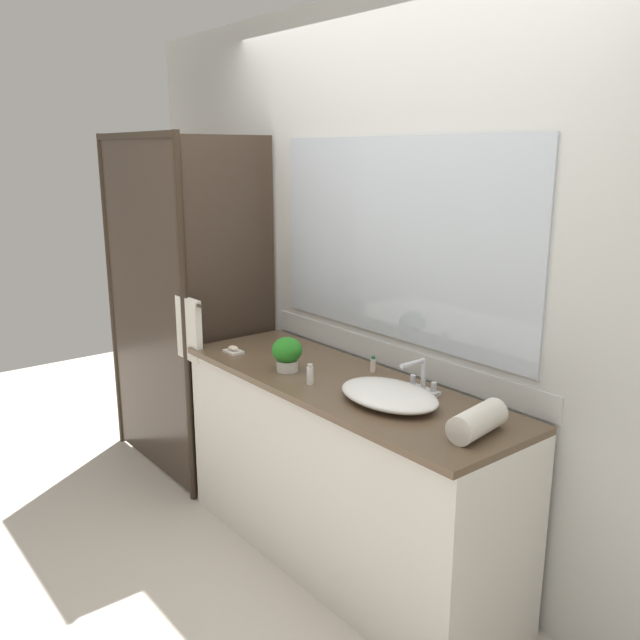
{
  "coord_description": "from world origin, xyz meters",
  "views": [
    {
      "loc": [
        2.17,
        -1.85,
        1.89
      ],
      "look_at": [
        -0.15,
        0.0,
        1.15
      ],
      "focal_mm": 37.73,
      "sensor_mm": 36.0,
      "label": 1
    }
  ],
  "objects_px": {
    "amenity_bottle_conditioner": "(310,375)",
    "rolled_towel_near_edge": "(477,421)",
    "soap_dish": "(233,350)",
    "amenity_bottle_body_wash": "(373,365)",
    "sink_basin": "(389,395)",
    "faucet": "(421,381)",
    "potted_plant": "(287,353)"
  },
  "relations": [
    {
      "from": "amenity_bottle_conditioner",
      "to": "rolled_towel_near_edge",
      "type": "relative_size",
      "value": 0.35
    },
    {
      "from": "faucet",
      "to": "potted_plant",
      "type": "bearing_deg",
      "value": -154.99
    },
    {
      "from": "amenity_bottle_body_wash",
      "to": "soap_dish",
      "type": "bearing_deg",
      "value": -152.71
    },
    {
      "from": "sink_basin",
      "to": "soap_dish",
      "type": "relative_size",
      "value": 4.62
    },
    {
      "from": "soap_dish",
      "to": "potted_plant",
      "type": "bearing_deg",
      "value": 6.19
    },
    {
      "from": "soap_dish",
      "to": "amenity_bottle_conditioner",
      "type": "height_order",
      "value": "amenity_bottle_conditioner"
    },
    {
      "from": "sink_basin",
      "to": "faucet",
      "type": "bearing_deg",
      "value": 90.0
    },
    {
      "from": "amenity_bottle_body_wash",
      "to": "rolled_towel_near_edge",
      "type": "bearing_deg",
      "value": -14.58
    },
    {
      "from": "sink_basin",
      "to": "amenity_bottle_body_wash",
      "type": "height_order",
      "value": "amenity_bottle_body_wash"
    },
    {
      "from": "potted_plant",
      "to": "amenity_bottle_conditioner",
      "type": "xyz_separation_m",
      "value": [
        0.21,
        -0.03,
        -0.04
      ]
    },
    {
      "from": "sink_basin",
      "to": "soap_dish",
      "type": "distance_m",
      "value": 1.01
    },
    {
      "from": "sink_basin",
      "to": "rolled_towel_near_edge",
      "type": "height_order",
      "value": "rolled_towel_near_edge"
    },
    {
      "from": "faucet",
      "to": "soap_dish",
      "type": "distance_m",
      "value": 1.05
    },
    {
      "from": "sink_basin",
      "to": "faucet",
      "type": "distance_m",
      "value": 0.19
    },
    {
      "from": "potted_plant",
      "to": "soap_dish",
      "type": "xyz_separation_m",
      "value": [
        -0.41,
        -0.04,
        -0.07
      ]
    },
    {
      "from": "amenity_bottle_conditioner",
      "to": "rolled_towel_near_edge",
      "type": "xyz_separation_m",
      "value": [
        0.81,
        0.13,
        0.01
      ]
    },
    {
      "from": "soap_dish",
      "to": "rolled_towel_near_edge",
      "type": "xyz_separation_m",
      "value": [
        1.43,
        0.15,
        0.04
      ]
    },
    {
      "from": "amenity_bottle_body_wash",
      "to": "amenity_bottle_conditioner",
      "type": "bearing_deg",
      "value": -98.53
    },
    {
      "from": "sink_basin",
      "to": "amenity_bottle_body_wash",
      "type": "xyz_separation_m",
      "value": [
        -0.33,
        0.22,
        0.0
      ]
    },
    {
      "from": "amenity_bottle_body_wash",
      "to": "rolled_towel_near_edge",
      "type": "relative_size",
      "value": 0.29
    },
    {
      "from": "soap_dish",
      "to": "rolled_towel_near_edge",
      "type": "relative_size",
      "value": 0.39
    },
    {
      "from": "potted_plant",
      "to": "soap_dish",
      "type": "distance_m",
      "value": 0.42
    },
    {
      "from": "soap_dish",
      "to": "amenity_bottle_body_wash",
      "type": "height_order",
      "value": "amenity_bottle_body_wash"
    },
    {
      "from": "rolled_towel_near_edge",
      "to": "amenity_bottle_body_wash",
      "type": "bearing_deg",
      "value": 165.42
    },
    {
      "from": "soap_dish",
      "to": "rolled_towel_near_edge",
      "type": "bearing_deg",
      "value": 5.89
    },
    {
      "from": "sink_basin",
      "to": "soap_dish",
      "type": "bearing_deg",
      "value": -172.6
    },
    {
      "from": "sink_basin",
      "to": "amenity_bottle_conditioner",
      "type": "height_order",
      "value": "amenity_bottle_conditioner"
    },
    {
      "from": "rolled_towel_near_edge",
      "to": "potted_plant",
      "type": "bearing_deg",
      "value": -174.23
    },
    {
      "from": "sink_basin",
      "to": "amenity_bottle_conditioner",
      "type": "distance_m",
      "value": 0.39
    },
    {
      "from": "sink_basin",
      "to": "faucet",
      "type": "height_order",
      "value": "faucet"
    },
    {
      "from": "potted_plant",
      "to": "rolled_towel_near_edge",
      "type": "height_order",
      "value": "potted_plant"
    },
    {
      "from": "amenity_bottle_conditioner",
      "to": "rolled_towel_near_edge",
      "type": "bearing_deg",
      "value": 9.25
    }
  ]
}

